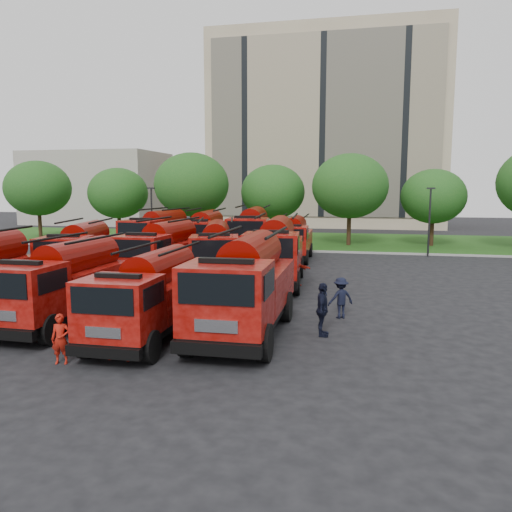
{
  "coord_description": "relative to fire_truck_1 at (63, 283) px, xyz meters",
  "views": [
    {
      "loc": [
        7.26,
        -21.53,
        5.12
      ],
      "look_at": [
        2.17,
        1.99,
        1.8
      ],
      "focal_mm": 35.0,
      "sensor_mm": 36.0,
      "label": 1
    }
  ],
  "objects": [
    {
      "name": "firefighter_1",
      "position": [
        4.06,
        -3.37,
        -1.56
      ],
      "size": [
        0.89,
        0.51,
        1.8
      ],
      "primitive_type": "imported",
      "rotation": [
        0.0,
        0.0,
        0.03
      ],
      "color": "#A3170C",
      "rests_on": "ground"
    },
    {
      "name": "lamp_post_0",
      "position": [
        -6.3,
        22.29,
        1.34
      ],
      "size": [
        0.6,
        0.25,
        5.11
      ],
      "color": "black",
      "rests_on": "ground"
    },
    {
      "name": "ground",
      "position": [
        3.7,
        5.09,
        -1.56
      ],
      "size": [
        140.0,
        140.0,
        0.0
      ],
      "primitive_type": "plane",
      "color": "black",
      "rests_on": "ground"
    },
    {
      "name": "tree_5",
      "position": [
        16.7,
        28.59,
        2.79
      ],
      "size": [
        5.46,
        5.46,
        6.68
      ],
      "color": "#382314",
      "rests_on": "ground"
    },
    {
      "name": "firefighter_0",
      "position": [
        2.43,
        -3.92,
        -1.56
      ],
      "size": [
        0.62,
        0.52,
        1.48
      ],
      "primitive_type": "imported",
      "rotation": [
        0.0,
        0.0,
        0.25
      ],
      "color": "#A3170C",
      "rests_on": "ground"
    },
    {
      "name": "fire_truck_6",
      "position": [
        3.04,
        9.71,
        0.06
      ],
      "size": [
        4.13,
        7.43,
        3.21
      ],
      "rotation": [
        0.0,
        0.0,
        0.26
      ],
      "color": "black",
      "rests_on": "ground"
    },
    {
      "name": "curb",
      "position": [
        3.7,
        22.99,
        -1.49
      ],
      "size": [
        70.0,
        0.3,
        0.14
      ],
      "primitive_type": "cube",
      "color": "gray",
      "rests_on": "ground"
    },
    {
      "name": "fire_truck_4",
      "position": [
        -4.03,
        7.75,
        0.05
      ],
      "size": [
        3.89,
        7.36,
        3.19
      ],
      "rotation": [
        0.0,
        0.0,
        0.22
      ],
      "color": "black",
      "rests_on": "ground"
    },
    {
      "name": "firefighter_3",
      "position": [
        10.16,
        3.0,
        -1.56
      ],
      "size": [
        1.18,
        1.0,
        1.62
      ],
      "primitive_type": "imported",
      "rotation": [
        0.0,
        0.0,
        3.67
      ],
      "color": "black",
      "rests_on": "ground"
    },
    {
      "name": "fire_truck_9",
      "position": [
        -0.1,
        17.15,
        0.18
      ],
      "size": [
        3.35,
        7.78,
        3.44
      ],
      "rotation": [
        0.0,
        0.0,
        0.1
      ],
      "color": "black",
      "rests_on": "ground"
    },
    {
      "name": "tree_4",
      "position": [
        9.7,
        27.59,
        3.67
      ],
      "size": [
        6.55,
        6.55,
        8.01
      ],
      "color": "#382314",
      "rests_on": "ground"
    },
    {
      "name": "firefighter_2",
      "position": [
        9.65,
        0.44,
        -1.56
      ],
      "size": [
        0.64,
        1.11,
        1.87
      ],
      "primitive_type": "imported",
      "rotation": [
        0.0,
        0.0,
        1.59
      ],
      "color": "black",
      "rests_on": "ground"
    },
    {
      "name": "apartment_building",
      "position": [
        5.7,
        53.02,
        10.94
      ],
      "size": [
        30.0,
        14.18,
        25.0
      ],
      "color": "#BFAD8E",
      "rests_on": "ground"
    },
    {
      "name": "fire_truck_7",
      "position": [
        6.41,
        9.49,
        0.2
      ],
      "size": [
        3.33,
        7.86,
        3.49
      ],
      "rotation": [
        0.0,
        0.0,
        0.09
      ],
      "color": "black",
      "rests_on": "ground"
    },
    {
      "name": "firefighter_5",
      "position": [
        7.5,
        9.18,
        -1.56
      ],
      "size": [
        1.79,
        1.23,
        1.77
      ],
      "primitive_type": "imported",
      "rotation": [
        0.0,
        0.0,
        2.79
      ],
      "color": "#A3170C",
      "rests_on": "ground"
    },
    {
      "name": "tree_2",
      "position": [
        -4.3,
        26.59,
        3.8
      ],
      "size": [
        6.72,
        6.72,
        8.22
      ],
      "color": "#382314",
      "rests_on": "ground"
    },
    {
      "name": "side_building",
      "position": [
        -26.3,
        49.09,
        3.44
      ],
      "size": [
        18.0,
        12.0,
        10.0
      ],
      "primitive_type": "cube",
      "color": "gray",
      "rests_on": "ground"
    },
    {
      "name": "fire_truck_3",
      "position": [
        6.96,
        0.19,
        0.16
      ],
      "size": [
        2.86,
        7.54,
        3.41
      ],
      "rotation": [
        0.0,
        0.0,
        0.01
      ],
      "color": "black",
      "rests_on": "ground"
    },
    {
      "name": "fire_truck_11",
      "position": [
        6.11,
        18.62,
        -0.03
      ],
      "size": [
        2.65,
        6.73,
        3.02
      ],
      "rotation": [
        0.0,
        0.0,
        0.04
      ],
      "color": "black",
      "rests_on": "ground"
    },
    {
      "name": "fire_truck_10",
      "position": [
        3.02,
        18.86,
        0.27
      ],
      "size": [
        3.6,
        8.23,
        3.64
      ],
      "rotation": [
        0.0,
        0.0,
        0.11
      ],
      "color": "black",
      "rests_on": "ground"
    },
    {
      "name": "tree_0",
      "position": [
        -20.3,
        27.09,
        3.46
      ],
      "size": [
        6.3,
        6.3,
        7.7
      ],
      "color": "#382314",
      "rests_on": "ground"
    },
    {
      "name": "tree_3",
      "position": [
        2.7,
        29.09,
        3.13
      ],
      "size": [
        5.88,
        5.88,
        7.19
      ],
      "color": "#382314",
      "rests_on": "ground"
    },
    {
      "name": "firefighter_4",
      "position": [
        0.17,
        6.94,
        -1.56
      ],
      "size": [
        1.0,
        0.93,
        1.71
      ],
      "primitive_type": "imported",
      "rotation": [
        0.0,
        0.0,
        2.54
      ],
      "color": "black",
      "rests_on": "ground"
    },
    {
      "name": "fire_truck_8",
      "position": [
        -3.87,
        17.95,
        0.17
      ],
      "size": [
        3.2,
        7.69,
        3.42
      ],
      "rotation": [
        0.0,
        0.0,
        -0.07
      ],
      "color": "black",
      "rests_on": "ground"
    },
    {
      "name": "fire_truck_1",
      "position": [
        0.0,
        0.0,
        0.0
      ],
      "size": [
        2.57,
        6.82,
        3.09
      ],
      "rotation": [
        0.0,
        0.0,
        -0.01
      ],
      "color": "black",
      "rests_on": "ground"
    },
    {
      "name": "lawn",
      "position": [
        3.7,
        31.09,
        -1.5
      ],
      "size": [
        70.0,
        16.0,
        0.12
      ],
      "primitive_type": "cube",
      "color": "#1D4712",
      "rests_on": "ground"
    },
    {
      "name": "fire_truck_5",
      "position": [
        0.24,
        8.86,
        0.09
      ],
      "size": [
        2.85,
        7.25,
        3.26
      ],
      "rotation": [
        0.0,
        0.0,
        -0.04
      ],
      "color": "black",
      "rests_on": "ground"
    },
    {
      "name": "tree_1",
      "position": [
        -12.3,
        28.09,
        2.99
      ],
      "size": [
        5.71,
        5.71,
        6.98
      ],
      "color": "#382314",
      "rests_on": "ground"
    },
    {
      "name": "lamp_post_1",
      "position": [
        15.7,
        22.29,
        1.34
      ],
      "size": [
        0.6,
        0.25,
        5.11
      ],
      "color": "black",
      "rests_on": "ground"
    },
    {
      "name": "fire_truck_2",
      "position": [
        3.9,
        -1.0,
        -0.08
      ],
      "size": [
        2.42,
        6.46,
        2.93
      ],
      "rotation": [
        0.0,
        0.0,
        0.01
      ],
      "color": "black",
      "rests_on": "ground"
    }
  ]
}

